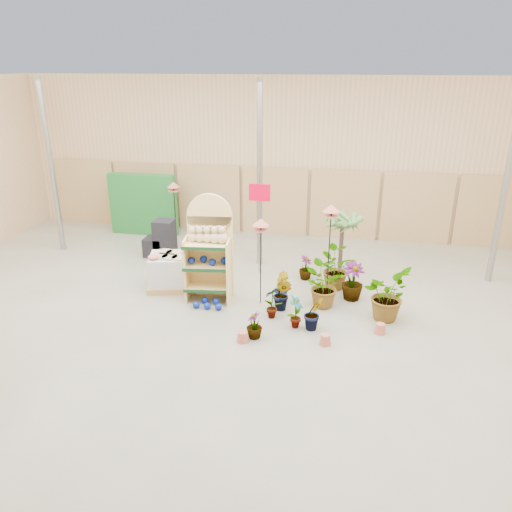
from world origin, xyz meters
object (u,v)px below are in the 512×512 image
Objects in this scene: potted_plant_2 at (322,286)px; pallet_stack at (173,271)px; bird_table_front at (261,225)px; display_shelf at (209,252)px.

pallet_stack is at bearing 174.60° from potted_plant_2.
pallet_stack is 3.40m from potted_plant_2.
bird_table_front is 1.82m from potted_plant_2.
potted_plant_2 is (3.38, -0.32, 0.07)m from pallet_stack.
display_shelf is 1.34m from bird_table_front.
display_shelf is 1.81× the size of pallet_stack.
potted_plant_2 is at bearing 5.11° from bird_table_front.
potted_plant_2 is (2.40, -0.00, -0.58)m from display_shelf.
display_shelf reaches higher than pallet_stack.
pallet_stack is at bearing 168.38° from bird_table_front.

